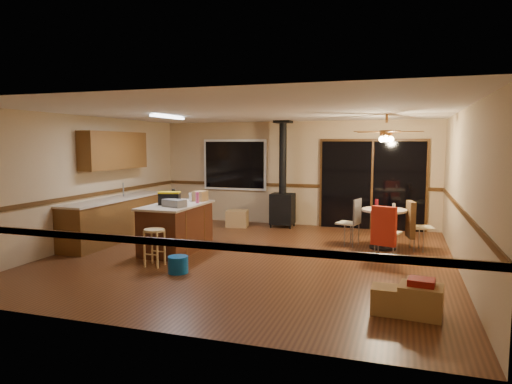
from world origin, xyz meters
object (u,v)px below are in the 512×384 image
at_px(kitchen_island, 177,227).
at_px(chair_right, 412,220).
at_px(box_corner_a, 421,301).
at_px(dining_table, 384,222).
at_px(chair_near, 384,226).
at_px(wood_stove, 283,198).
at_px(chair_left, 353,217).
at_px(toolbox_grey, 174,203).
at_px(bar_stool, 155,248).
at_px(box_under_window, 237,219).
at_px(box_corner_b, 388,300).
at_px(blue_bucket, 178,265).
at_px(toolbox_black, 169,199).

distance_m(kitchen_island, chair_right, 4.51).
distance_m(kitchen_island, box_corner_a, 4.84).
relative_size(dining_table, chair_near, 1.22).
height_order(wood_stove, chair_left, wood_stove).
bearing_deg(toolbox_grey, dining_table, 25.52).
bearing_deg(wood_stove, bar_stool, -105.19).
bearing_deg(kitchen_island, box_under_window, 85.26).
bearing_deg(box_corner_a, bar_stool, 166.26).
bearing_deg(chair_right, box_corner_b, -95.15).
bearing_deg(box_corner_a, chair_near, 101.29).
xyz_separation_m(bar_stool, box_corner_b, (3.80, -1.03, -0.15)).
height_order(bar_stool, box_under_window, bar_stool).
bearing_deg(chair_near, chair_left, 124.00).
height_order(toolbox_grey, dining_table, toolbox_grey).
bearing_deg(box_under_window, chair_left, -23.28).
bearing_deg(chair_near, bar_stool, -155.78).
relative_size(blue_bucket, box_corner_b, 0.81).
bearing_deg(box_corner_b, box_under_window, 127.50).
relative_size(blue_bucket, dining_table, 0.38).
bearing_deg(kitchen_island, toolbox_black, -122.14).
relative_size(dining_table, box_corner_a, 1.74).
relative_size(kitchen_island, dining_table, 1.96).
xyz_separation_m(toolbox_black, blue_bucket, (0.81, -1.25, -0.87)).
bearing_deg(blue_bucket, toolbox_black, 123.06).
xyz_separation_m(bar_stool, chair_right, (4.12, 2.52, 0.28)).
bearing_deg(toolbox_black, chair_right, 19.34).
bearing_deg(chair_near, kitchen_island, -172.16).
xyz_separation_m(toolbox_grey, chair_left, (3.03, 1.80, -0.38)).
relative_size(blue_bucket, chair_near, 0.46).
bearing_deg(wood_stove, blue_bucket, -97.24).
bearing_deg(wood_stove, box_under_window, -163.66).
xyz_separation_m(chair_right, box_corner_a, (0.05, -3.54, -0.41)).
relative_size(wood_stove, chair_near, 3.60).
relative_size(toolbox_black, dining_table, 0.45).
distance_m(dining_table, chair_left, 0.61).
distance_m(kitchen_island, toolbox_grey, 0.63).
bearing_deg(bar_stool, toolbox_black, 103.91).
bearing_deg(kitchen_island, chair_right, 18.22).
bearing_deg(chair_right, dining_table, -178.47).
distance_m(chair_near, box_under_window, 4.22).
xyz_separation_m(chair_right, box_under_window, (-4.06, 1.32, -0.39)).
xyz_separation_m(bar_stool, chair_near, (3.64, 1.63, 0.28)).
xyz_separation_m(kitchen_island, box_under_window, (0.23, 2.74, -0.25)).
bearing_deg(wood_stove, chair_left, -40.23).
bearing_deg(blue_bucket, chair_right, 38.09).
xyz_separation_m(kitchen_island, dining_table, (3.76, 1.40, 0.08)).
height_order(chair_left, chair_right, same).
bearing_deg(box_corner_b, dining_table, 93.25).
height_order(toolbox_grey, box_under_window, toolbox_grey).
relative_size(toolbox_black, chair_near, 0.55).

